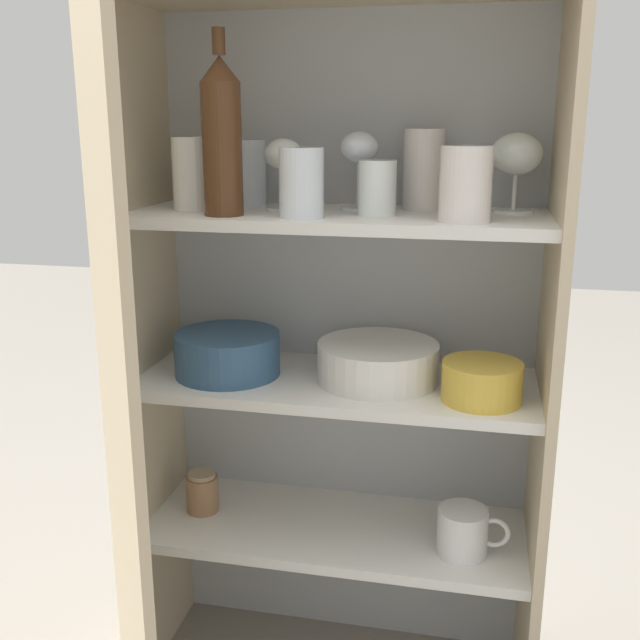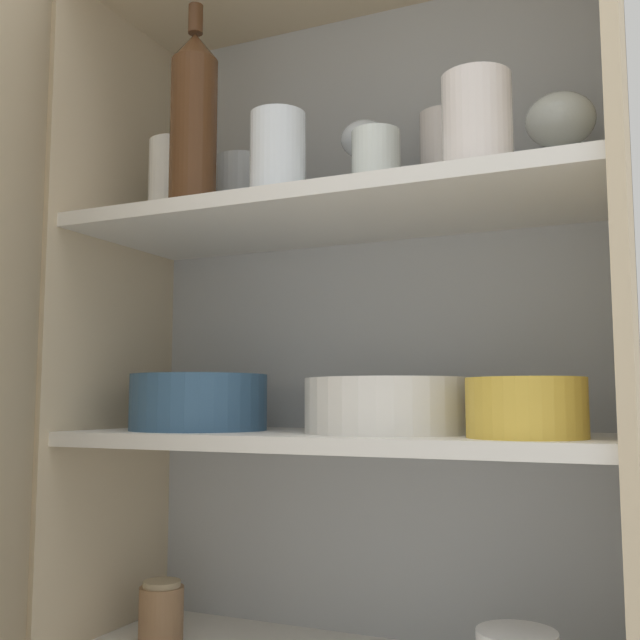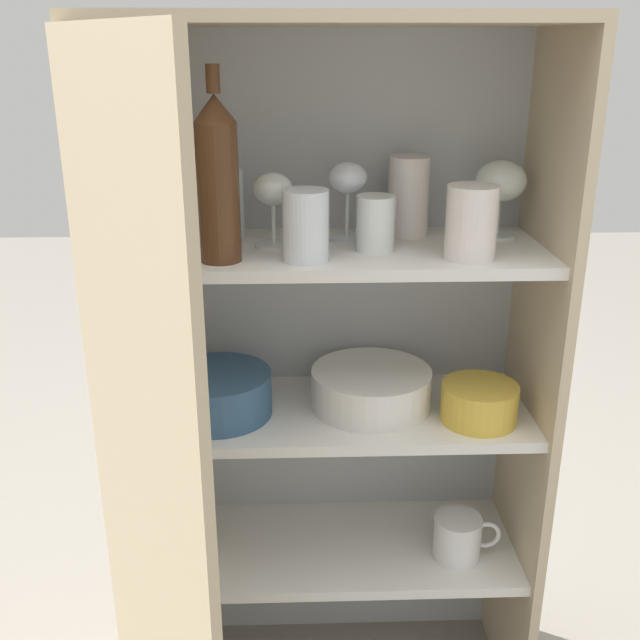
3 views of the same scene
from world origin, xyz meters
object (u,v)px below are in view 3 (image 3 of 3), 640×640
at_px(mixing_bowl_large, 217,392).
at_px(serving_bowl_small, 479,401).
at_px(coffee_mug_primary, 458,537).
at_px(storage_jar, 190,529).
at_px(plate_stack_white, 371,388).
at_px(wine_bottle, 218,179).

relative_size(mixing_bowl_large, serving_bowl_small, 1.45).
relative_size(serving_bowl_small, coffee_mug_primary, 1.04).
height_order(mixing_bowl_large, storage_jar, mixing_bowl_large).
xyz_separation_m(plate_stack_white, mixing_bowl_large, (-0.28, -0.02, 0.01)).
bearing_deg(coffee_mug_primary, mixing_bowl_large, 175.89).
xyz_separation_m(wine_bottle, storage_jar, (-0.09, 0.08, -0.70)).
bearing_deg(wine_bottle, plate_stack_white, 18.69).
bearing_deg(wine_bottle, serving_bowl_small, 3.02).
bearing_deg(storage_jar, plate_stack_white, 1.12).
bearing_deg(serving_bowl_small, plate_stack_white, 161.33).
xyz_separation_m(serving_bowl_small, coffee_mug_primary, (-0.02, 0.01, -0.30)).
xyz_separation_m(serving_bowl_small, storage_jar, (-0.54, 0.06, -0.30)).
distance_m(mixing_bowl_large, serving_bowl_small, 0.47).
bearing_deg(storage_jar, wine_bottle, -40.15).
relative_size(wine_bottle, plate_stack_white, 1.35).
relative_size(wine_bottle, coffee_mug_primary, 2.29).
height_order(wine_bottle, mixing_bowl_large, wine_bottle).
bearing_deg(mixing_bowl_large, plate_stack_white, 4.38).
xyz_separation_m(plate_stack_white, storage_jar, (-0.35, -0.01, -0.30)).
relative_size(wine_bottle, storage_jar, 3.61).
distance_m(serving_bowl_small, storage_jar, 0.62).
relative_size(wine_bottle, serving_bowl_small, 2.19).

